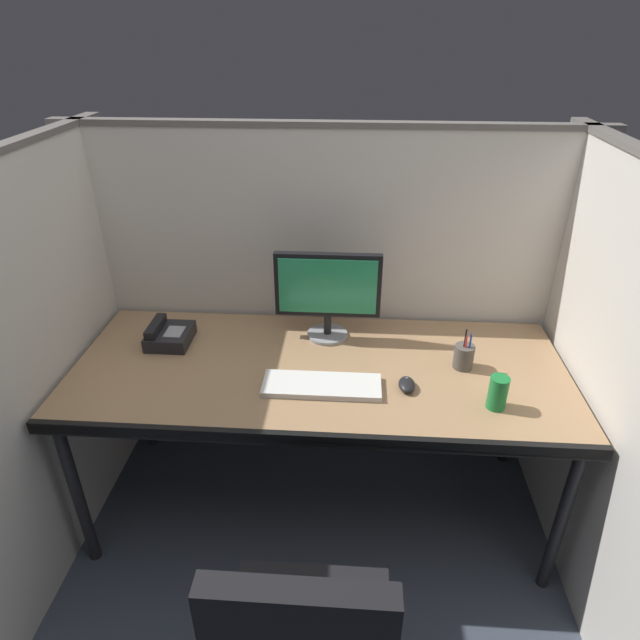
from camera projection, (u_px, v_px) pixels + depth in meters
ground_plane at (314, 560)px, 2.18m from camera, size 8.00×8.00×0.00m
cubicle_partition_rear at (326, 303)px, 2.45m from camera, size 2.21×0.06×1.57m
cubicle_partition_left at (54, 361)px, 2.03m from camera, size 0.06×1.41×1.57m
cubicle_partition_right at (597, 382)px, 1.91m from camera, size 0.06×1.41×1.57m
desk at (319, 379)px, 2.10m from camera, size 1.90×0.80×0.74m
monitor_center at (328, 290)px, 2.18m from camera, size 0.43×0.17×0.37m
keyboard_main at (322, 386)px, 1.96m from camera, size 0.43×0.15×0.02m
computer_mouse at (407, 385)px, 1.95m from camera, size 0.06×0.10×0.04m
desk_phone at (169, 335)px, 2.23m from camera, size 0.17×0.19×0.09m
soda_can at (498, 393)px, 1.84m from camera, size 0.07×0.07×0.12m
pen_cup at (464, 356)px, 2.06m from camera, size 0.08×0.08×0.17m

